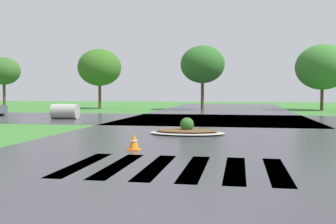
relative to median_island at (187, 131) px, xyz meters
name	(u,v)px	position (x,y,z in m)	size (l,w,h in m)	color
asphalt_roadway	(200,138)	(0.66, -1.34, -0.13)	(11.60, 80.00, 0.01)	#35353A
asphalt_cross_road	(216,119)	(0.66, 8.55, -0.13)	(90.00, 10.44, 0.01)	#35353A
crosswalk_stripes	(175,167)	(0.66, -7.02, -0.13)	(4.95, 3.21, 0.01)	white
median_island	(187,131)	(0.00, 0.00, 0.00)	(3.06, 1.91, 0.68)	#9E9B93
drainage_pipe_stack	(65,111)	(-8.72, 7.46, 0.33)	(1.67, 1.00, 0.94)	#9E9B93
traffic_cone	(134,142)	(-0.97, -4.61, 0.10)	(0.36, 0.36, 0.51)	orange
background_treeline	(243,67)	(2.35, 21.32, 3.85)	(44.60, 5.68, 5.93)	#4C3823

